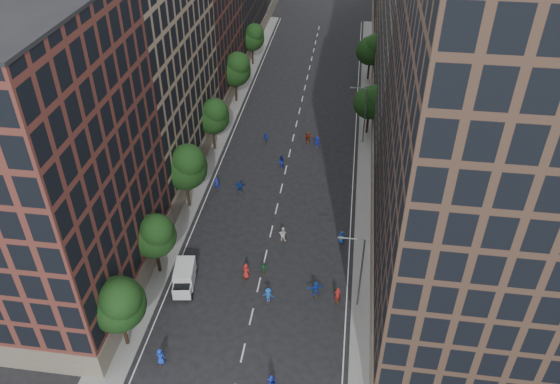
# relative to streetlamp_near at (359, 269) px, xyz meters

# --- Properties ---
(ground) EXTENTS (240.00, 240.00, 0.00)m
(ground) POSITION_rel_streetlamp_near_xyz_m (-10.37, 28.00, -5.17)
(ground) COLOR black
(ground) RESTS_ON ground
(sidewalk_left) EXTENTS (4.00, 105.00, 0.15)m
(sidewalk_left) POSITION_rel_streetlamp_near_xyz_m (-22.37, 35.50, -5.09)
(sidewalk_left) COLOR slate
(sidewalk_left) RESTS_ON ground
(sidewalk_right) EXTENTS (4.00, 105.00, 0.15)m
(sidewalk_right) POSITION_rel_streetlamp_near_xyz_m (1.63, 35.50, -5.09)
(sidewalk_right) COLOR slate
(sidewalk_right) RESTS_ON ground
(bldg_left_a) EXTENTS (14.00, 22.00, 30.00)m
(bldg_left_a) POSITION_rel_streetlamp_near_xyz_m (-29.37, -1.00, 9.83)
(bldg_left_a) COLOR #5B2A23
(bldg_left_a) RESTS_ON ground
(bldg_left_b) EXTENTS (14.00, 26.00, 34.00)m
(bldg_left_b) POSITION_rel_streetlamp_near_xyz_m (-29.37, 23.00, 11.83)
(bldg_left_b) COLOR #91795F
(bldg_left_b) RESTS_ON ground
(bldg_left_c) EXTENTS (14.00, 20.00, 28.00)m
(bldg_left_c) POSITION_rel_streetlamp_near_xyz_m (-29.37, 46.00, 8.83)
(bldg_left_c) COLOR #5B2A23
(bldg_left_c) RESTS_ON ground
(bldg_right_a) EXTENTS (14.00, 30.00, 36.00)m
(bldg_right_a) POSITION_rel_streetlamp_near_xyz_m (8.63, 3.00, 12.83)
(bldg_right_a) COLOR #453025
(bldg_right_a) RESTS_ON ground
(bldg_right_b) EXTENTS (14.00, 28.00, 33.00)m
(bldg_right_b) POSITION_rel_streetlamp_near_xyz_m (8.63, 32.00, 11.33)
(bldg_right_b) COLOR #6D665A
(bldg_right_b) RESTS_ON ground
(tree_left_0) EXTENTS (5.20, 5.20, 8.83)m
(tree_left_0) POSITION_rel_streetlamp_near_xyz_m (-21.38, -8.15, 0.79)
(tree_left_0) COLOR black
(tree_left_0) RESTS_ON ground
(tree_left_1) EXTENTS (4.80, 4.80, 8.21)m
(tree_left_1) POSITION_rel_streetlamp_near_xyz_m (-21.39, 1.86, 0.38)
(tree_left_1) COLOR black
(tree_left_1) RESTS_ON ground
(tree_left_2) EXTENTS (5.60, 5.60, 9.45)m
(tree_left_2) POSITION_rel_streetlamp_near_xyz_m (-21.36, 13.83, 1.19)
(tree_left_2) COLOR black
(tree_left_2) RESTS_ON ground
(tree_left_3) EXTENTS (5.00, 5.00, 8.58)m
(tree_left_3) POSITION_rel_streetlamp_near_xyz_m (-21.38, 27.85, 0.65)
(tree_left_3) COLOR black
(tree_left_3) RESTS_ON ground
(tree_left_4) EXTENTS (5.40, 5.40, 9.08)m
(tree_left_4) POSITION_rel_streetlamp_near_xyz_m (-21.37, 43.84, 0.93)
(tree_left_4) COLOR black
(tree_left_4) RESTS_ON ground
(tree_left_5) EXTENTS (4.80, 4.80, 8.33)m
(tree_left_5) POSITION_rel_streetlamp_near_xyz_m (-21.39, 59.86, 0.51)
(tree_left_5) COLOR black
(tree_left_5) RESTS_ON ground
(tree_right_a) EXTENTS (5.00, 5.00, 8.39)m
(tree_right_a) POSITION_rel_streetlamp_near_xyz_m (1.02, 35.85, 0.46)
(tree_right_a) COLOR black
(tree_right_a) RESTS_ON ground
(tree_right_b) EXTENTS (5.20, 5.20, 8.83)m
(tree_right_b) POSITION_rel_streetlamp_near_xyz_m (1.02, 55.85, 0.79)
(tree_right_b) COLOR black
(tree_right_b) RESTS_ON ground
(streetlamp_near) EXTENTS (2.64, 0.22, 9.06)m
(streetlamp_near) POSITION_rel_streetlamp_near_xyz_m (0.00, 0.00, 0.00)
(streetlamp_near) COLOR #595B60
(streetlamp_near) RESTS_ON ground
(streetlamp_far) EXTENTS (2.64, 0.22, 9.06)m
(streetlamp_far) POSITION_rel_streetlamp_near_xyz_m (0.00, 33.00, 0.00)
(streetlamp_far) COLOR #595B60
(streetlamp_far) RESTS_ON ground
(cargo_van) EXTENTS (2.72, 4.77, 2.41)m
(cargo_van) POSITION_rel_streetlamp_near_xyz_m (-18.18, 0.25, -3.90)
(cargo_van) COLOR white
(cargo_van) RESTS_ON ground
(skater_0) EXTENTS (0.96, 0.67, 1.85)m
(skater_0) POSITION_rel_streetlamp_near_xyz_m (-17.66, -9.67, -4.24)
(skater_0) COLOR #1636B6
(skater_0) RESTS_ON ground
(skater_1) EXTENTS (0.72, 0.49, 1.91)m
(skater_1) POSITION_rel_streetlamp_near_xyz_m (-7.11, -11.00, -4.21)
(skater_1) COLOR #1426A8
(skater_1) RESTS_ON ground
(skater_2) EXTENTS (0.91, 0.77, 1.63)m
(skater_2) POSITION_rel_streetlamp_near_xyz_m (-6.97, -11.00, -4.36)
(skater_2) COLOR #13209D
(skater_2) RESTS_ON ground
(skater_3) EXTENTS (1.21, 0.75, 1.81)m
(skater_3) POSITION_rel_streetlamp_near_xyz_m (-8.97, -0.74, -4.26)
(skater_3) COLOR blue
(skater_3) RESTS_ON ground
(skater_4) EXTENTS (1.07, 0.71, 1.69)m
(skater_4) POSITION_rel_streetlamp_near_xyz_m (-17.77, 1.57, -4.32)
(skater_4) COLOR #131F9C
(skater_4) RESTS_ON ground
(skater_5) EXTENTS (1.78, 1.11, 1.83)m
(skater_5) POSITION_rel_streetlamp_near_xyz_m (-4.17, 0.84, -4.25)
(skater_5) COLOR #163DB4
(skater_5) RESTS_ON ground
(skater_6) EXTENTS (1.06, 0.83, 1.91)m
(skater_6) POSITION_rel_streetlamp_near_xyz_m (-11.91, 2.37, -4.21)
(skater_6) COLOR #A4221B
(skater_6) RESTS_ON ground
(skater_7) EXTENTS (0.82, 0.67, 1.94)m
(skater_7) POSITION_rel_streetlamp_near_xyz_m (-1.87, 0.23, -4.20)
(skater_7) COLOR maroon
(skater_7) RESTS_ON ground
(skater_8) EXTENTS (1.05, 0.90, 1.89)m
(skater_8) POSITION_rel_streetlamp_near_xyz_m (-8.78, 9.06, -4.23)
(skater_8) COLOR white
(skater_8) RESTS_ON ground
(skater_9) EXTENTS (1.10, 0.79, 1.54)m
(skater_9) POSITION_rel_streetlamp_near_xyz_m (-17.67, 1.66, -4.40)
(skater_9) COLOR #3B3B3F
(skater_9) RESTS_ON ground
(skater_10) EXTENTS (0.99, 0.68, 1.56)m
(skater_10) POSITION_rel_streetlamp_near_xyz_m (-10.12, 3.25, -4.39)
(skater_10) COLOR #1D6234
(skater_10) RESTS_ON ground
(skater_11) EXTENTS (1.66, 0.99, 1.70)m
(skater_11) POSITION_rel_streetlamp_near_xyz_m (-15.71, 17.79, -4.32)
(skater_11) COLOR #123996
(skater_11) RESTS_ON ground
(skater_12) EXTENTS (0.89, 0.67, 1.65)m
(skater_12) POSITION_rel_streetlamp_near_xyz_m (-1.87, 9.53, -4.34)
(skater_12) COLOR #143FA6
(skater_12) RESTS_ON ground
(skater_13) EXTENTS (0.77, 0.63, 1.81)m
(skater_13) POSITION_rel_streetlamp_near_xyz_m (-18.87, 18.06, -4.26)
(skater_13) COLOR #1424A8
(skater_13) RESTS_ON ground
(skater_14) EXTENTS (1.09, 0.94, 1.93)m
(skater_14) POSITION_rel_streetlamp_near_xyz_m (-11.09, 24.46, -4.20)
(skater_14) COLOR #13249C
(skater_14) RESTS_ON ground
(skater_15) EXTENTS (1.29, 0.85, 1.87)m
(skater_15) POSITION_rel_streetlamp_near_xyz_m (-6.50, 30.53, -4.23)
(skater_15) COLOR navy
(skater_15) RESTS_ON ground
(skater_16) EXTENTS (1.05, 0.67, 1.66)m
(skater_16) POSITION_rel_streetlamp_near_xyz_m (-14.33, 31.05, -4.34)
(skater_16) COLOR #1432A8
(skater_16) RESTS_ON ground
(skater_17) EXTENTS (1.71, 0.95, 1.76)m
(skater_17) POSITION_rel_streetlamp_near_xyz_m (-7.97, 31.84, -4.29)
(skater_17) COLOR maroon
(skater_17) RESTS_ON ground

